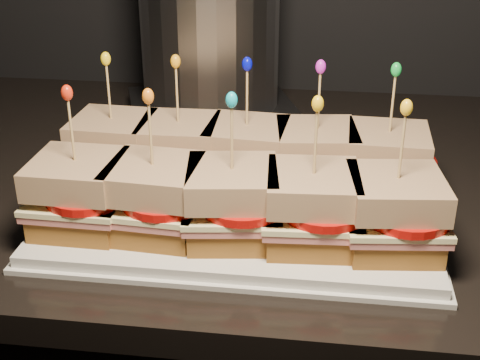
# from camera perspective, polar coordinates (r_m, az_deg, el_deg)

# --- Properties ---
(granite_slab) EXTENTS (2.20, 0.72, 0.03)m
(granite_slab) POSITION_cam_1_polar(r_m,az_deg,el_deg) (0.96, 19.33, -0.88)
(granite_slab) COLOR black
(granite_slab) RESTS_ON cabinet
(platter) EXTENTS (0.44, 0.27, 0.02)m
(platter) POSITION_cam_1_polar(r_m,az_deg,el_deg) (0.79, 0.00, -3.01)
(platter) COLOR silver
(platter) RESTS_ON granite_slab
(platter_rim) EXTENTS (0.45, 0.29, 0.01)m
(platter_rim) POSITION_cam_1_polar(r_m,az_deg,el_deg) (0.79, 0.00, -3.39)
(platter_rim) COLOR silver
(platter_rim) RESTS_ON granite_slab
(sandwich_0_bread_bot) EXTENTS (0.10, 0.10, 0.03)m
(sandwich_0_bread_bot) POSITION_cam_1_polar(r_m,az_deg,el_deg) (0.87, -10.58, 1.02)
(sandwich_0_bread_bot) COLOR #5E310F
(sandwich_0_bread_bot) RESTS_ON platter
(sandwich_0_ham) EXTENTS (0.11, 0.10, 0.01)m
(sandwich_0_ham) POSITION_cam_1_polar(r_m,az_deg,el_deg) (0.86, -10.67, 2.03)
(sandwich_0_ham) COLOR #CE6866
(sandwich_0_ham) RESTS_ON sandwich_0_bread_bot
(sandwich_0_cheese) EXTENTS (0.11, 0.10, 0.01)m
(sandwich_0_cheese) POSITION_cam_1_polar(r_m,az_deg,el_deg) (0.86, -10.70, 2.46)
(sandwich_0_cheese) COLOR #F5EDA7
(sandwich_0_cheese) RESTS_ON sandwich_0_ham
(sandwich_0_tomato) EXTENTS (0.09, 0.09, 0.01)m
(sandwich_0_tomato) POSITION_cam_1_polar(r_m,az_deg,el_deg) (0.85, -10.09, 2.73)
(sandwich_0_tomato) COLOR red
(sandwich_0_tomato) RESTS_ON sandwich_0_cheese
(sandwich_0_bread_top) EXTENTS (0.10, 0.10, 0.03)m
(sandwich_0_bread_top) POSITION_cam_1_polar(r_m,az_deg,el_deg) (0.85, -10.86, 4.19)
(sandwich_0_bread_top) COLOR #5B2A0D
(sandwich_0_bread_top) RESTS_ON sandwich_0_tomato
(sandwich_0_pick) EXTENTS (0.00, 0.00, 0.09)m
(sandwich_0_pick) POSITION_cam_1_polar(r_m,az_deg,el_deg) (0.83, -11.12, 7.13)
(sandwich_0_pick) COLOR tan
(sandwich_0_pick) RESTS_ON sandwich_0_bread_top
(sandwich_0_frill) EXTENTS (0.01, 0.01, 0.02)m
(sandwich_0_frill) POSITION_cam_1_polar(r_m,az_deg,el_deg) (0.82, -11.39, 10.11)
(sandwich_0_frill) COLOR yellow
(sandwich_0_frill) RESTS_ON sandwich_0_pick
(sandwich_1_bread_bot) EXTENTS (0.09, 0.09, 0.03)m
(sandwich_1_bread_bot) POSITION_cam_1_polar(r_m,az_deg,el_deg) (0.85, -5.12, 0.72)
(sandwich_1_bread_bot) COLOR #5E310F
(sandwich_1_bread_bot) RESTS_ON platter
(sandwich_1_ham) EXTENTS (0.10, 0.10, 0.01)m
(sandwich_1_ham) POSITION_cam_1_polar(r_m,az_deg,el_deg) (0.84, -5.16, 1.75)
(sandwich_1_ham) COLOR #CE6866
(sandwich_1_ham) RESTS_ON sandwich_1_bread_bot
(sandwich_1_cheese) EXTENTS (0.11, 0.10, 0.01)m
(sandwich_1_cheese) POSITION_cam_1_polar(r_m,az_deg,el_deg) (0.84, -5.18, 2.19)
(sandwich_1_cheese) COLOR #F5EDA7
(sandwich_1_cheese) RESTS_ON sandwich_1_ham
(sandwich_1_tomato) EXTENTS (0.09, 0.09, 0.01)m
(sandwich_1_tomato) POSITION_cam_1_polar(r_m,az_deg,el_deg) (0.83, -4.47, 2.46)
(sandwich_1_tomato) COLOR red
(sandwich_1_tomato) RESTS_ON sandwich_1_cheese
(sandwich_1_bread_top) EXTENTS (0.10, 0.10, 0.03)m
(sandwich_1_bread_top) POSITION_cam_1_polar(r_m,az_deg,el_deg) (0.83, -5.26, 3.97)
(sandwich_1_bread_top) COLOR #5B2A0D
(sandwich_1_bread_top) RESTS_ON sandwich_1_tomato
(sandwich_1_pick) EXTENTS (0.00, 0.00, 0.09)m
(sandwich_1_pick) POSITION_cam_1_polar(r_m,az_deg,el_deg) (0.81, -5.39, 6.98)
(sandwich_1_pick) COLOR tan
(sandwich_1_pick) RESTS_ON sandwich_1_bread_top
(sandwich_1_frill) EXTENTS (0.01, 0.01, 0.02)m
(sandwich_1_frill) POSITION_cam_1_polar(r_m,az_deg,el_deg) (0.80, -5.52, 10.05)
(sandwich_1_frill) COLOR orange
(sandwich_1_frill) RESTS_ON sandwich_1_pick
(sandwich_2_bread_bot) EXTENTS (0.10, 0.10, 0.03)m
(sandwich_2_bread_bot) POSITION_cam_1_polar(r_m,az_deg,el_deg) (0.83, 0.57, 0.40)
(sandwich_2_bread_bot) COLOR #5E310F
(sandwich_2_bread_bot) RESTS_ON platter
(sandwich_2_ham) EXTENTS (0.11, 0.10, 0.01)m
(sandwich_2_ham) POSITION_cam_1_polar(r_m,az_deg,el_deg) (0.83, 0.58, 1.45)
(sandwich_2_ham) COLOR #CE6866
(sandwich_2_ham) RESTS_ON sandwich_2_bread_bot
(sandwich_2_cheese) EXTENTS (0.11, 0.11, 0.01)m
(sandwich_2_cheese) POSITION_cam_1_polar(r_m,az_deg,el_deg) (0.82, 0.58, 1.89)
(sandwich_2_cheese) COLOR #F5EDA7
(sandwich_2_cheese) RESTS_ON sandwich_2_ham
(sandwich_2_tomato) EXTENTS (0.09, 0.09, 0.01)m
(sandwich_2_tomato) POSITION_cam_1_polar(r_m,az_deg,el_deg) (0.81, 1.37, 2.16)
(sandwich_2_tomato) COLOR red
(sandwich_2_tomato) RESTS_ON sandwich_2_cheese
(sandwich_2_bread_top) EXTENTS (0.10, 0.10, 0.03)m
(sandwich_2_bread_top) POSITION_cam_1_polar(r_m,az_deg,el_deg) (0.81, 0.59, 3.69)
(sandwich_2_bread_top) COLOR #5B2A0D
(sandwich_2_bread_top) RESTS_ON sandwich_2_tomato
(sandwich_2_pick) EXTENTS (0.00, 0.00, 0.09)m
(sandwich_2_pick) POSITION_cam_1_polar(r_m,az_deg,el_deg) (0.80, 0.60, 6.76)
(sandwich_2_pick) COLOR tan
(sandwich_2_pick) RESTS_ON sandwich_2_bread_top
(sandwich_2_frill) EXTENTS (0.01, 0.01, 0.02)m
(sandwich_2_frill) POSITION_cam_1_polar(r_m,az_deg,el_deg) (0.78, 0.62, 9.87)
(sandwich_2_frill) COLOR #0509D0
(sandwich_2_frill) RESTS_ON sandwich_2_pick
(sandwich_3_bread_bot) EXTENTS (0.10, 0.10, 0.03)m
(sandwich_3_bread_bot) POSITION_cam_1_polar(r_m,az_deg,el_deg) (0.83, 6.38, 0.06)
(sandwich_3_bread_bot) COLOR #5E310F
(sandwich_3_bread_bot) RESTS_ON platter
(sandwich_3_ham) EXTENTS (0.11, 0.11, 0.01)m
(sandwich_3_ham) POSITION_cam_1_polar(r_m,az_deg,el_deg) (0.82, 6.44, 1.12)
(sandwich_3_ham) COLOR #CE6866
(sandwich_3_ham) RESTS_ON sandwich_3_bread_bot
(sandwich_3_cheese) EXTENTS (0.11, 0.11, 0.01)m
(sandwich_3_cheese) POSITION_cam_1_polar(r_m,az_deg,el_deg) (0.82, 6.46, 1.56)
(sandwich_3_cheese) COLOR #F5EDA7
(sandwich_3_cheese) RESTS_ON sandwich_3_ham
(sandwich_3_tomato) EXTENTS (0.09, 0.09, 0.01)m
(sandwich_3_tomato) POSITION_cam_1_polar(r_m,az_deg,el_deg) (0.81, 7.33, 1.82)
(sandwich_3_tomato) COLOR red
(sandwich_3_tomato) RESTS_ON sandwich_3_cheese
(sandwich_3_bread_top) EXTENTS (0.10, 0.10, 0.03)m
(sandwich_3_bread_top) POSITION_cam_1_polar(r_m,az_deg,el_deg) (0.81, 6.56, 3.37)
(sandwich_3_bread_top) COLOR #5B2A0D
(sandwich_3_bread_top) RESTS_ON sandwich_3_tomato
(sandwich_3_pick) EXTENTS (0.00, 0.00, 0.09)m
(sandwich_3_pick) POSITION_cam_1_polar(r_m,az_deg,el_deg) (0.79, 6.73, 6.45)
(sandwich_3_pick) COLOR tan
(sandwich_3_pick) RESTS_ON sandwich_3_bread_top
(sandwich_3_frill) EXTENTS (0.01, 0.01, 0.02)m
(sandwich_3_frill) POSITION_cam_1_polar(r_m,az_deg,el_deg) (0.78, 6.90, 9.58)
(sandwich_3_frill) COLOR #C521C9
(sandwich_3_frill) RESTS_ON sandwich_3_pick
(sandwich_4_bread_bot) EXTENTS (0.09, 0.09, 0.03)m
(sandwich_4_bread_bot) POSITION_cam_1_polar(r_m,az_deg,el_deg) (0.83, 12.20, -0.27)
(sandwich_4_bread_bot) COLOR #5E310F
(sandwich_4_bread_bot) RESTS_ON platter
(sandwich_4_ham) EXTENTS (0.10, 0.10, 0.01)m
(sandwich_4_ham) POSITION_cam_1_polar(r_m,az_deg,el_deg) (0.83, 12.31, 0.78)
(sandwich_4_ham) COLOR #CE6866
(sandwich_4_ham) RESTS_ON sandwich_4_bread_bot
(sandwich_4_cheese) EXTENTS (0.11, 0.10, 0.01)m
(sandwich_4_cheese) POSITION_cam_1_polar(r_m,az_deg,el_deg) (0.82, 12.36, 1.22)
(sandwich_4_cheese) COLOR #F5EDA7
(sandwich_4_cheese) RESTS_ON sandwich_4_ham
(sandwich_4_tomato) EXTENTS (0.09, 0.09, 0.01)m
(sandwich_4_tomato) POSITION_cam_1_polar(r_m,az_deg,el_deg) (0.81, 13.27, 1.47)
(sandwich_4_tomato) COLOR red
(sandwich_4_tomato) RESTS_ON sandwich_4_cheese
(sandwich_4_bread_top) EXTENTS (0.10, 0.10, 0.03)m
(sandwich_4_bread_top) POSITION_cam_1_polar(r_m,az_deg,el_deg) (0.81, 12.54, 3.01)
(sandwich_4_bread_top) COLOR #5B2A0D
(sandwich_4_bread_top) RESTS_ON sandwich_4_tomato
(sandwich_4_pick) EXTENTS (0.00, 0.00, 0.09)m
(sandwich_4_pick) POSITION_cam_1_polar(r_m,az_deg,el_deg) (0.79, 12.86, 6.07)
(sandwich_4_pick) COLOR tan
(sandwich_4_pick) RESTS_ON sandwich_4_bread_top
(sandwich_4_frill) EXTENTS (0.01, 0.01, 0.02)m
(sandwich_4_frill) POSITION_cam_1_polar(r_m,az_deg,el_deg) (0.78, 13.18, 9.17)
(sandwich_4_frill) COLOR green
(sandwich_4_frill) RESTS_ON sandwich_4_pick
(sandwich_5_bread_bot) EXTENTS (0.09, 0.09, 0.03)m
(sandwich_5_bread_bot) POSITION_cam_1_polar(r_m,az_deg,el_deg) (0.76, -13.37, -2.98)
(sandwich_5_bread_bot) COLOR #5E310F
(sandwich_5_bread_bot) RESTS_ON platter
(sandwich_5_ham) EXTENTS (0.10, 0.10, 0.01)m
(sandwich_5_ham) POSITION_cam_1_polar(r_m,az_deg,el_deg) (0.75, -13.50, -1.87)
(sandwich_5_ham) COLOR #CE6866
(sandwich_5_ham) RESTS_ON sandwich_5_bread_bot
(sandwich_5_cheese) EXTENTS (0.10, 0.10, 0.01)m
(sandwich_5_cheese) POSITION_cam_1_polar(r_m,az_deg,el_deg) (0.75, -13.56, -1.39)
(sandwich_5_cheese) COLOR #F5EDA7
(sandwich_5_cheese) RESTS_ON sandwich_5_ham
(sandwich_5_tomato) EXTENTS (0.09, 0.09, 0.01)m
(sandwich_5_tomato) POSITION_cam_1_polar(r_m,az_deg,el_deg) (0.74, -12.90, -1.15)
(sandwich_5_tomato) COLOR red
(sandwich_5_tomato) RESTS_ON sandwich_5_cheese
(sandwich_5_bread_top) EXTENTS (0.10, 0.10, 0.03)m
(sandwich_5_bread_top) POSITION_cam_1_polar(r_m,az_deg,el_deg) (0.74, -13.78, 0.53)
(sandwich_5_bread_top) COLOR #5B2A0D
(sandwich_5_bread_top) RESTS_ON sandwich_5_tomato
(sandwich_5_pick) EXTENTS (0.00, 0.00, 0.09)m
(sandwich_5_pick) POSITION_cam_1_polar(r_m,az_deg,el_deg) (0.72, -14.16, 3.84)
(sandwich_5_pick) COLOR tan
(sandwich_5_pick) RESTS_ON sandwich_5_bread_top
(sandwich_5_frill) EXTENTS (0.01, 0.01, 0.02)m
(sandwich_5_frill) POSITION_cam_1_polar(r_m,az_deg,el_deg) (0.71, -14.55, 7.22)
(sandwich_5_frill) COLOR red
(sandwich_5_frill) RESTS_ON sandwich_5_pick
(sandwich_6_bread_bot) EXTENTS (0.10, 0.10, 0.03)m
(sandwich_6_bread_bot) POSITION_cam_1_polar(r_m,az_deg,el_deg) (0.74, -7.19, -3.46)
(sandwich_6_bread_bot) COLOR #5E310F
(sandwich_6_bread_bot) RESTS_ON platter
(sandwich_6_ham) EXTENTS (0.11, 0.10, 0.01)m
(sandwich_6_ham) POSITION_cam_1_polar(r_m,az_deg,el_deg) (0.73, -7.26, -2.31)
(sandwich_6_ham) COLOR #CE6866
(sandwich_6_ham) RESTS_ON sandwich_6_bread_bot
(sandwich_6_cheese) EXTENTS (0.11, 0.11, 0.01)m
(sandwich_6_cheese) POSITION_cam_1_polar(r_m,az_deg,el_deg) (0.73, -7.29, -1.82)
(sandwich_6_cheese) COLOR #F5EDA7
(sandwich_6_cheese) RESTS_ON sandwich_6_ham
(sandwich_6_tomato) EXTENTS (0.09, 0.09, 0.01)m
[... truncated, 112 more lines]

